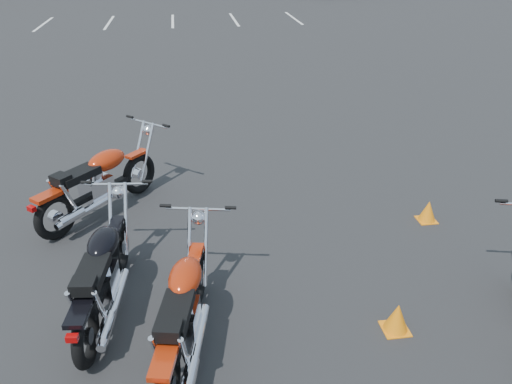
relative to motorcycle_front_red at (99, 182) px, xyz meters
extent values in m
plane|color=black|center=(2.08, -1.46, -0.54)|extent=(120.00, 120.00, 0.00)
torus|color=black|center=(0.54, 0.64, -0.20)|extent=(0.54, 0.60, 0.69)
cylinder|color=silver|center=(0.54, 0.64, -0.20)|extent=(0.21, 0.21, 0.18)
torus|color=black|center=(-0.55, -0.61, -0.20)|extent=(0.54, 0.60, 0.69)
cylinder|color=silver|center=(-0.55, -0.61, -0.20)|extent=(0.21, 0.21, 0.18)
cube|color=black|center=(0.00, 0.01, -0.15)|extent=(0.87, 0.98, 0.07)
cube|color=silver|center=(-0.04, -0.03, -0.08)|extent=(0.53, 0.54, 0.34)
cylinder|color=silver|center=(-0.04, -0.03, 0.12)|extent=(0.36, 0.37, 0.30)
ellipsoid|color=#A9260A|center=(0.13, 0.17, 0.28)|extent=(0.70, 0.73, 0.29)
cube|color=black|center=(-0.23, -0.25, 0.26)|extent=(0.64, 0.67, 0.11)
cube|color=black|center=(-0.41, -0.46, 0.31)|extent=(0.33, 0.32, 0.14)
cube|color=#A9260A|center=(-0.56, -0.63, 0.16)|extent=(0.47, 0.50, 0.06)
cube|color=#A9260A|center=(0.54, 0.64, 0.16)|extent=(0.37, 0.39, 0.05)
cylinder|color=silver|center=(-0.33, -0.57, 0.09)|extent=(0.18, 0.20, 0.45)
cylinder|color=silver|center=(-0.54, -0.39, 0.09)|extent=(0.18, 0.20, 0.45)
cylinder|color=silver|center=(-0.09, -0.37, -0.22)|extent=(0.90, 1.02, 0.15)
cylinder|color=silver|center=(-0.33, -0.64, -0.20)|extent=(0.37, 0.40, 0.15)
cylinder|color=silver|center=(0.71, 0.68, 0.17)|extent=(0.34, 0.38, 0.90)
cylinder|color=silver|center=(0.55, 0.81, 0.17)|extent=(0.34, 0.38, 0.90)
sphere|color=silver|center=(0.75, 0.88, 0.47)|extent=(0.26, 0.26, 0.18)
cylinder|color=silver|center=(0.77, 0.90, 0.58)|extent=(0.63, 0.55, 0.03)
cylinder|color=black|center=(1.05, 0.62, 0.63)|extent=(0.13, 0.12, 0.04)
cylinder|color=black|center=(0.45, 1.15, 0.63)|extent=(0.13, 0.12, 0.04)
cylinder|color=black|center=(-0.20, 0.03, -0.37)|extent=(0.15, 0.14, 0.34)
cube|color=#990505|center=(-0.76, -0.86, 0.09)|extent=(0.13, 0.13, 0.07)
torus|color=black|center=(0.41, -1.50, -0.21)|extent=(0.20, 0.66, 0.66)
cylinder|color=silver|center=(0.41, -1.50, -0.21)|extent=(0.13, 0.19, 0.17)
torus|color=black|center=(0.23, -3.08, -0.21)|extent=(0.20, 0.66, 0.66)
cylinder|color=silver|center=(0.23, -3.08, -0.21)|extent=(0.13, 0.19, 0.17)
cube|color=black|center=(0.32, -2.29, -0.17)|extent=(0.24, 1.15, 0.07)
cube|color=silver|center=(0.31, -2.34, -0.10)|extent=(0.35, 0.45, 0.33)
cylinder|color=silver|center=(0.31, -2.34, 0.09)|extent=(0.25, 0.30, 0.29)
ellipsoid|color=black|center=(0.34, -2.09, 0.25)|extent=(0.41, 0.67, 0.28)
cube|color=black|center=(0.28, -2.61, 0.22)|extent=(0.35, 0.63, 0.11)
cube|color=black|center=(0.25, -2.89, 0.27)|extent=(0.26, 0.22, 0.13)
cube|color=black|center=(0.22, -3.10, 0.13)|extent=(0.25, 0.48, 0.05)
cube|color=black|center=(0.41, -1.50, 0.13)|extent=(0.18, 0.39, 0.04)
cylinder|color=silver|center=(0.38, -2.93, 0.06)|extent=(0.08, 0.21, 0.43)
cylinder|color=silver|center=(0.12, -2.90, 0.06)|extent=(0.08, 0.21, 0.43)
cylinder|color=silver|center=(0.46, -2.63, -0.24)|extent=(0.24, 1.21, 0.14)
cylinder|color=silver|center=(0.41, -2.98, -0.21)|extent=(0.18, 0.40, 0.14)
cylinder|color=silver|center=(0.53, -1.38, 0.14)|extent=(0.10, 0.44, 0.86)
cylinder|color=silver|center=(0.33, -1.36, 0.14)|extent=(0.10, 0.44, 0.86)
sphere|color=silver|center=(0.45, -1.20, 0.42)|extent=(0.19, 0.19, 0.17)
cylinder|color=silver|center=(0.45, -1.18, 0.53)|extent=(0.76, 0.12, 0.03)
cylinder|color=black|center=(0.83, -1.24, 0.57)|extent=(0.13, 0.05, 0.04)
cylinder|color=black|center=(0.07, -1.15, 0.57)|extent=(0.13, 0.05, 0.04)
cylinder|color=black|center=(0.16, -2.38, -0.38)|extent=(0.17, 0.05, 0.33)
cube|color=#990505|center=(0.19, -3.38, 0.06)|extent=(0.12, 0.08, 0.07)
torus|color=black|center=(1.37, -2.28, -0.22)|extent=(0.25, 0.66, 0.65)
cylinder|color=silver|center=(1.37, -2.28, -0.22)|extent=(0.14, 0.19, 0.17)
cube|color=black|center=(1.21, -3.04, -0.17)|extent=(0.34, 1.14, 0.07)
cube|color=silver|center=(1.20, -3.10, -0.11)|extent=(0.38, 0.47, 0.33)
cylinder|color=silver|center=(1.20, -3.10, 0.09)|extent=(0.27, 0.31, 0.29)
ellipsoid|color=#A9260A|center=(1.25, -2.85, 0.24)|extent=(0.46, 0.68, 0.28)
cube|color=black|center=(1.14, -3.36, 0.22)|extent=(0.40, 0.64, 0.11)
cube|color=black|center=(1.09, -3.63, 0.26)|extent=(0.27, 0.24, 0.13)
cube|color=#A9260A|center=(1.04, -3.84, 0.13)|extent=(0.29, 0.49, 0.05)
cube|color=#A9260A|center=(1.37, -2.28, 0.13)|extent=(0.21, 0.39, 0.04)
cylinder|color=silver|center=(1.21, -3.68, 0.06)|extent=(0.09, 0.21, 0.43)
cylinder|color=silver|center=(0.95, -3.63, 0.06)|extent=(0.09, 0.21, 0.43)
cylinder|color=silver|center=(1.31, -3.40, -0.24)|extent=(0.35, 1.19, 0.14)
cylinder|color=silver|center=(1.24, -3.74, -0.22)|extent=(0.21, 0.40, 0.14)
cylinder|color=silver|center=(1.50, -2.17, 0.13)|extent=(0.14, 0.43, 0.86)
cylinder|color=silver|center=(1.31, -2.13, 0.13)|extent=(0.14, 0.43, 0.86)
sphere|color=silver|center=(1.44, -1.98, 0.41)|extent=(0.21, 0.21, 0.17)
cylinder|color=silver|center=(1.44, -1.96, 0.52)|extent=(0.75, 0.19, 0.03)
cylinder|color=black|center=(1.81, -2.06, 0.57)|extent=(0.14, 0.07, 0.04)
cylinder|color=black|center=(1.07, -1.90, 0.57)|extent=(0.14, 0.07, 0.04)
cylinder|color=black|center=(1.04, -3.12, -0.38)|extent=(0.17, 0.06, 0.33)
cylinder|color=black|center=(4.91, -2.46, 0.62)|extent=(0.14, 0.07, 0.04)
cone|color=orange|center=(4.91, -0.94, -0.37)|extent=(0.26, 0.26, 0.32)
cube|color=orange|center=(4.91, -0.94, -0.54)|extent=(0.28, 0.28, 0.01)
cone|color=orange|center=(3.51, -3.11, -0.36)|extent=(0.27, 0.27, 0.34)
cube|color=orange|center=(3.51, -3.11, -0.54)|extent=(0.29, 0.29, 0.01)
cube|color=silver|center=(-4.92, 18.54, -0.54)|extent=(0.12, 4.00, 0.01)
cube|color=silver|center=(-1.92, 18.54, -0.54)|extent=(0.12, 4.00, 0.01)
cube|color=silver|center=(1.08, 18.54, -0.54)|extent=(0.12, 4.00, 0.01)
cube|color=silver|center=(4.08, 18.54, -0.54)|extent=(0.12, 4.00, 0.01)
cube|color=silver|center=(7.08, 18.54, -0.54)|extent=(0.12, 4.00, 0.01)
camera|label=1|loc=(1.36, -7.03, 3.40)|focal=35.00mm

